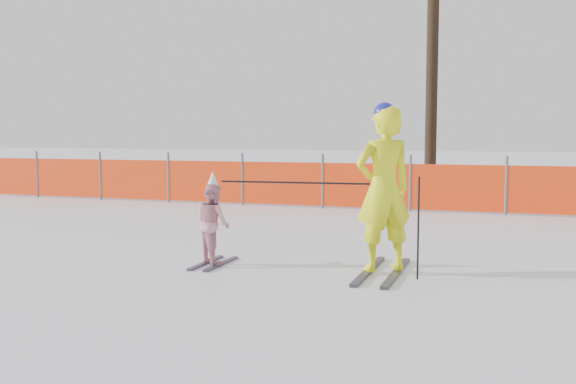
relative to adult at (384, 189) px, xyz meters
name	(u,v)px	position (x,y,z in m)	size (l,w,h in m)	color
ground	(274,282)	(-1.10, -0.88, -1.04)	(120.00, 120.00, 0.00)	white
adult	(384,189)	(0.00, 0.00, 0.00)	(0.87, 1.71, 2.08)	black
child	(213,222)	(-2.19, -0.19, -0.48)	(0.64, 0.96, 1.22)	black
ski_poles	(340,199)	(-0.50, -0.13, -0.13)	(2.53, 0.21, 1.21)	black
safety_fence	(275,183)	(-3.74, 6.48, -0.48)	(17.87, 0.06, 1.25)	#595960
tree_trunks	(555,90)	(2.50, 9.74, 1.75)	(6.55, 1.34, 5.87)	#2E2014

